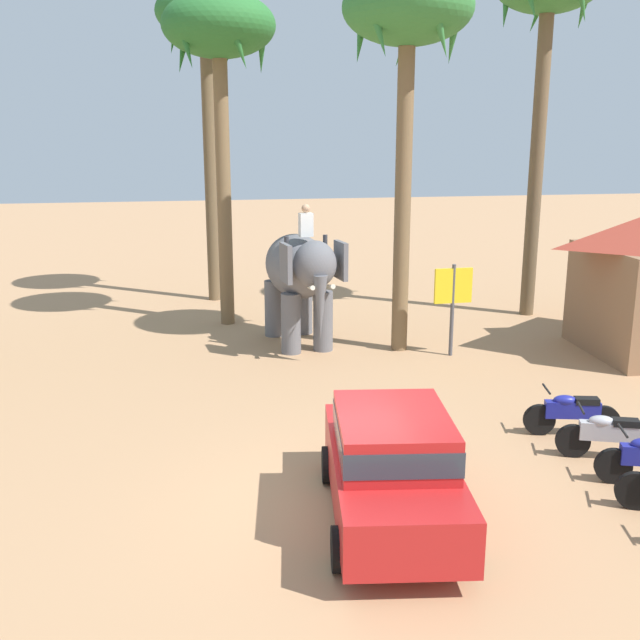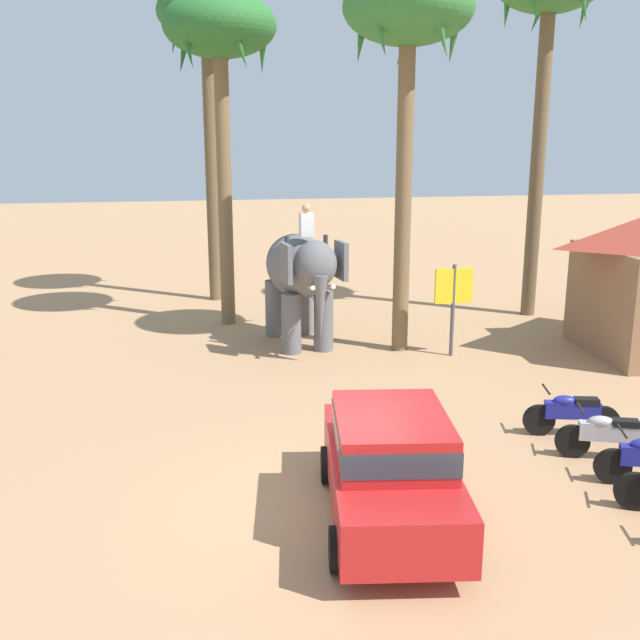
% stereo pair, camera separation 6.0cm
% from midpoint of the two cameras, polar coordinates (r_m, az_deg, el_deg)
% --- Properties ---
extents(ground_plane, '(120.00, 120.00, 0.00)m').
position_cam_midpoint_polar(ground_plane, '(11.56, 1.50, -14.31)').
color(ground_plane, tan).
extents(car_sedan_foreground, '(2.37, 4.32, 1.70)m').
position_cam_midpoint_polar(car_sedan_foreground, '(10.80, 5.63, -11.00)').
color(car_sedan_foreground, red).
rests_on(car_sedan_foreground, ground).
extents(elephant_with_mahout, '(1.92, 3.95, 3.88)m').
position_cam_midpoint_polar(elephant_with_mahout, '(19.63, -1.46, 3.66)').
color(elephant_with_mahout, slate).
rests_on(elephant_with_mahout, ground).
extents(motorcycle_far_in_row, '(1.71, 0.82, 0.94)m').
position_cam_midpoint_polar(motorcycle_far_in_row, '(13.85, 21.70, -8.31)').
color(motorcycle_far_in_row, black).
rests_on(motorcycle_far_in_row, ground).
extents(motorcycle_end_of_row, '(1.76, 0.69, 0.94)m').
position_cam_midpoint_polar(motorcycle_end_of_row, '(14.67, 19.14, -6.84)').
color(motorcycle_end_of_row, black).
rests_on(motorcycle_end_of_row, ground).
extents(palm_tree_near_hut, '(3.20, 3.20, 10.38)m').
position_cam_midpoint_polar(palm_tree_near_hut, '(25.76, -8.76, 21.73)').
color(palm_tree_near_hut, brown).
rests_on(palm_tree_near_hut, ground).
extents(palm_tree_far_back, '(3.20, 3.20, 9.49)m').
position_cam_midpoint_polar(palm_tree_far_back, '(22.13, -7.72, 20.97)').
color(palm_tree_far_back, brown).
rests_on(palm_tree_far_back, ground).
extents(palm_tree_leaning_seaward, '(3.20, 3.20, 9.48)m').
position_cam_midpoint_polar(palm_tree_leaning_seaward, '(19.21, 6.98, 22.07)').
color(palm_tree_leaning_seaward, brown).
rests_on(palm_tree_leaning_seaward, ground).
extents(signboard_yellow, '(1.00, 0.10, 2.40)m').
position_cam_midpoint_polar(signboard_yellow, '(18.99, 10.46, 2.16)').
color(signboard_yellow, '#4C4C51').
rests_on(signboard_yellow, ground).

